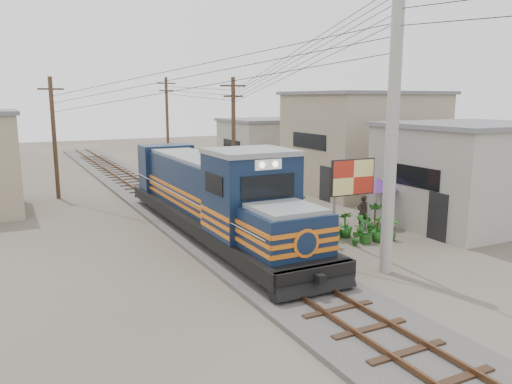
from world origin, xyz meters
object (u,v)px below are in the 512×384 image
market_umbrella (377,184)px  vendor (363,212)px  locomotive (213,197)px  billboard (353,179)px

market_umbrella → vendor: size_ratio=1.41×
locomotive → billboard: (5.36, -2.50, 0.72)m
locomotive → billboard: 5.95m
billboard → vendor: billboard is taller
market_umbrella → locomotive: bearing=167.0°
vendor → market_umbrella: bearing=-161.2°
locomotive → market_umbrella: bearing=-13.0°
vendor → billboard: bearing=28.7°
locomotive → billboard: locomotive is taller
billboard → locomotive: bearing=157.2°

